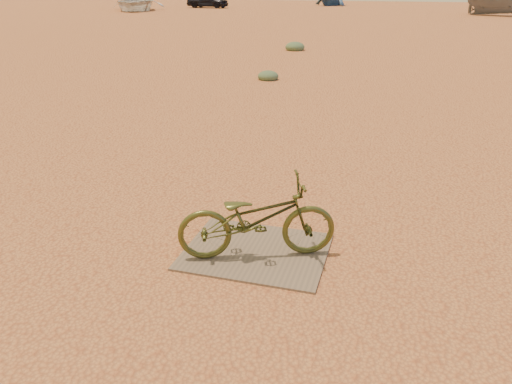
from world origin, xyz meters
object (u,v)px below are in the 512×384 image
(bicycle, at_px, (257,219))
(boat_mid_right, at_px, (502,1))
(boat_near_left, at_px, (135,3))
(car, at_px, (208,0))
(plywood_board, at_px, (256,251))

(bicycle, xyz_separation_m, boat_mid_right, (7.27, 36.83, 0.60))
(boat_near_left, bearing_deg, car, 36.84)
(bicycle, height_order, car, car)
(bicycle, bearing_deg, boat_mid_right, -33.13)
(bicycle, distance_m, boat_near_left, 40.66)
(plywood_board, xyz_separation_m, bicycle, (0.03, -0.08, 0.39))
(bicycle, xyz_separation_m, boat_near_left, (-20.53, 35.09, 0.22))
(bicycle, height_order, boat_near_left, boat_near_left)
(car, relative_size, boat_near_left, 0.62)
(car, bearing_deg, boat_mid_right, -95.56)
(boat_mid_right, bearing_deg, bicycle, -162.86)
(boat_near_left, height_order, boat_mid_right, boat_mid_right)
(bicycle, bearing_deg, boat_near_left, 8.37)
(bicycle, bearing_deg, plywood_board, -0.46)
(plywood_board, bearing_deg, bicycle, -68.49)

